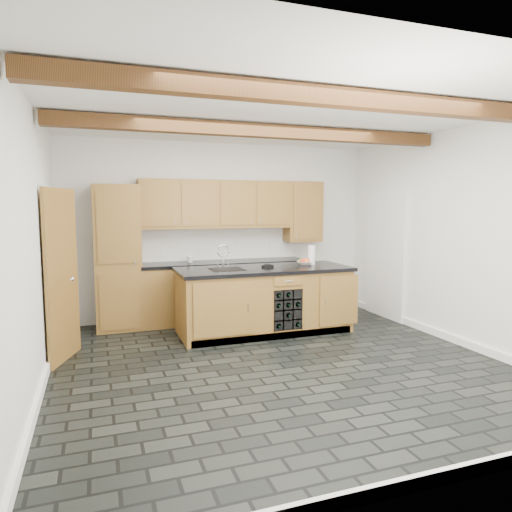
% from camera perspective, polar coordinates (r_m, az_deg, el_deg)
% --- Properties ---
extents(ground, '(5.00, 5.00, 0.00)m').
position_cam_1_polar(ground, '(5.39, 2.88, -13.21)').
color(ground, black).
rests_on(ground, ground).
extents(room_shell, '(5.01, 5.00, 5.00)m').
position_cam_1_polar(room_shell, '(5.56, 0.07, 3.47)').
color(room_shell, white).
rests_on(room_shell, ground).
extents(back_cabinetry, '(3.65, 0.62, 2.20)m').
position_cam_1_polar(back_cabinetry, '(7.16, -6.68, -0.35)').
color(back_cabinetry, olive).
rests_on(back_cabinetry, ground).
extents(island, '(2.48, 0.96, 0.93)m').
position_cam_1_polar(island, '(6.53, 1.12, -5.52)').
color(island, olive).
rests_on(island, ground).
extents(faucet, '(0.45, 0.40, 0.34)m').
position_cam_1_polar(faucet, '(6.32, -3.77, -1.32)').
color(faucet, black).
rests_on(faucet, island).
extents(kitchen_scale, '(0.17, 0.11, 0.05)m').
position_cam_1_polar(kitchen_scale, '(6.48, 1.47, -1.23)').
color(kitchen_scale, black).
rests_on(kitchen_scale, island).
extents(fruit_bowl, '(0.29, 0.29, 0.05)m').
position_cam_1_polar(fruit_bowl, '(6.80, 6.07, -0.87)').
color(fruit_bowl, beige).
rests_on(fruit_bowl, island).
extents(fruit_cluster, '(0.16, 0.17, 0.07)m').
position_cam_1_polar(fruit_cluster, '(6.80, 6.07, -0.63)').
color(fruit_cluster, '#AB1B16').
rests_on(fruit_cluster, fruit_bowl).
extents(paper_towel, '(0.11, 0.11, 0.28)m').
position_cam_1_polar(paper_towel, '(6.85, 6.96, 0.13)').
color(paper_towel, white).
rests_on(paper_towel, island).
extents(mug, '(0.13, 0.13, 0.10)m').
position_cam_1_polar(mug, '(7.10, -8.25, -0.41)').
color(mug, white).
rests_on(mug, back_cabinetry).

